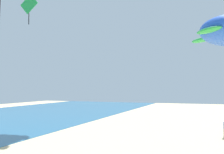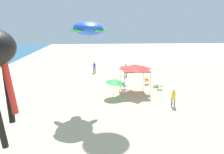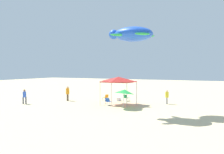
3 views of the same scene
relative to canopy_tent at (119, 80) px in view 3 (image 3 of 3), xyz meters
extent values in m
cube|color=beige|center=(-0.32, -0.06, -2.83)|extent=(120.00, 120.00, 0.10)
cylinder|color=#B7B7BC|center=(-1.61, -1.39, -1.54)|extent=(0.07, 0.07, 2.50)
cylinder|color=#B7B7BC|center=(1.62, -1.38, -1.54)|extent=(0.07, 0.07, 2.50)
cylinder|color=#B7B7BC|center=(-1.62, 1.38, -1.54)|extent=(0.07, 0.07, 2.50)
cylinder|color=#B7B7BC|center=(1.61, 1.39, -1.54)|extent=(0.07, 0.07, 2.50)
cube|color=red|center=(0.00, 0.00, -0.24)|extent=(3.30, 2.85, 0.10)
pyramid|color=red|center=(0.00, 0.00, 0.07)|extent=(3.24, 2.79, 0.51)
cylinder|color=silver|center=(-1.72, 2.46, -1.83)|extent=(0.14, 0.27, 1.92)
cone|color=green|center=(-1.77, 2.35, -1.07)|extent=(2.04, 2.05, 0.74)
cylinder|color=black|center=(0.07, -3.28, -2.58)|extent=(0.02, 0.02, 0.40)
cylinder|color=black|center=(0.57, -3.40, -2.58)|extent=(0.02, 0.02, 0.40)
cylinder|color=black|center=(0.19, -2.77, -2.58)|extent=(0.02, 0.02, 0.40)
cylinder|color=black|center=(0.69, -2.89, -2.58)|extent=(0.02, 0.02, 0.40)
cube|color=#198C4C|center=(0.38, -3.09, -2.38)|extent=(0.62, 0.62, 0.03)
cube|color=#198C4C|center=(0.45, -2.80, -2.17)|extent=(0.51, 0.24, 0.41)
cylinder|color=black|center=(2.98, -2.48, -2.58)|extent=(0.02, 0.02, 0.40)
cylinder|color=black|center=(3.19, -2.01, -2.58)|extent=(0.02, 0.02, 0.40)
cylinder|color=black|center=(2.50, -2.27, -2.58)|extent=(0.02, 0.02, 0.40)
cylinder|color=black|center=(2.71, -1.80, -2.58)|extent=(0.02, 0.02, 0.40)
cube|color=orange|center=(2.84, -2.14, -2.38)|extent=(0.69, 0.69, 0.03)
cube|color=orange|center=(2.58, -2.02, -2.17)|extent=(0.32, 0.50, 0.41)
cylinder|color=black|center=(0.52, 0.74, -2.58)|extent=(0.02, 0.02, 0.40)
cylinder|color=black|center=(1.04, 0.80, -2.58)|extent=(0.02, 0.02, 0.40)
cylinder|color=black|center=(0.46, 1.26, -2.58)|extent=(0.02, 0.02, 0.40)
cylinder|color=black|center=(0.98, 1.31, -2.58)|extent=(0.02, 0.02, 0.40)
cube|color=blue|center=(0.75, 1.03, -2.38)|extent=(0.57, 0.57, 0.03)
cube|color=blue|center=(0.72, 1.32, -2.17)|extent=(0.51, 0.18, 0.41)
cube|color=white|center=(1.32, -2.86, -2.60)|extent=(0.51, 0.67, 0.36)
cube|color=white|center=(1.32, -2.86, -2.40)|extent=(0.52, 0.69, 0.04)
cylinder|color=brown|center=(7.11, -0.18, -2.37)|extent=(0.16, 0.16, 0.83)
cylinder|color=brown|center=(6.99, 0.12, -2.37)|extent=(0.16, 0.16, 0.83)
cylinder|color=orange|center=(7.05, -0.03, -1.60)|extent=(0.43, 0.43, 0.72)
sphere|color=tan|center=(7.05, -0.03, -1.10)|extent=(0.27, 0.27, 0.27)
cylinder|color=#33384C|center=(9.57, 4.42, -2.40)|extent=(0.15, 0.15, 0.76)
cylinder|color=#33384C|center=(9.77, 4.64, -2.40)|extent=(0.15, 0.15, 0.76)
cylinder|color=blue|center=(9.67, 4.53, -1.69)|extent=(0.40, 0.40, 0.66)
sphere|color=#A87A56|center=(9.67, 4.53, -1.24)|extent=(0.25, 0.25, 0.25)
cylinder|color=slate|center=(-4.79, -2.61, -2.42)|extent=(0.14, 0.14, 0.73)
cylinder|color=slate|center=(-4.73, -2.89, -2.42)|extent=(0.14, 0.14, 0.73)
cylinder|color=yellow|center=(-4.76, -2.75, -1.73)|extent=(0.38, 0.38, 0.64)
sphere|color=beige|center=(-4.76, -2.75, -1.29)|extent=(0.24, 0.24, 0.24)
ellipsoid|color=blue|center=(-3.78, 4.92, 4.25)|extent=(3.50, 2.81, 1.37)
sphere|color=blue|center=(-1.86, 4.96, 4.34)|extent=(0.86, 0.86, 0.86)
ellipsoid|color=green|center=(-2.85, 6.19, 4.10)|extent=(1.36, 1.29, 0.19)
ellipsoid|color=green|center=(-2.79, 3.70, 4.10)|extent=(1.38, 1.26, 0.19)
ellipsoid|color=green|center=(-4.95, 5.85, 4.10)|extent=(1.36, 1.29, 0.19)
ellipsoid|color=green|center=(-4.90, 3.94, 4.10)|extent=(1.38, 1.26, 0.19)
camera|label=1|loc=(-15.84, 5.86, 1.77)|focal=40.48mm
camera|label=2|loc=(-22.60, 4.41, 4.62)|focal=33.72mm
camera|label=3|loc=(-12.22, 25.72, 1.29)|focal=40.91mm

